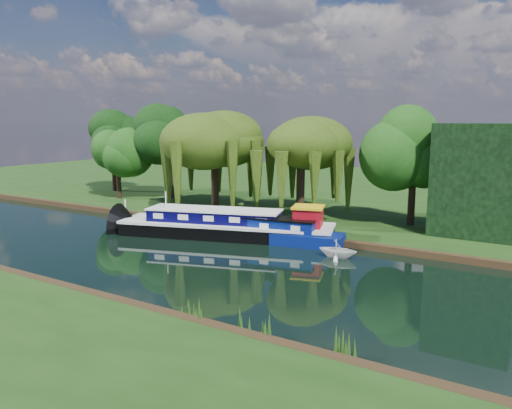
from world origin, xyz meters
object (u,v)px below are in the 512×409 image
Objects in this scene: red_dinghy at (133,222)px; narrowboat at (253,231)px; dutch_barge at (227,226)px; white_cruiser at (338,258)px.

narrowboat is at bearing -68.77° from red_dinghy.
narrowboat is 12.11m from red_dinghy.
red_dinghy is at bearing 162.08° from dutch_barge.
white_cruiser reaches higher than red_dinghy.
narrowboat is 3.75× the size of red_dinghy.
narrowboat is 5.47× the size of white_cruiser.
red_dinghy is at bearing 80.36° from white_cruiser.
white_cruiser is (19.22, -1.16, 0.00)m from red_dinghy.
red_dinghy is 1.46× the size of white_cruiser.
dutch_barge is 9.41m from white_cruiser.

